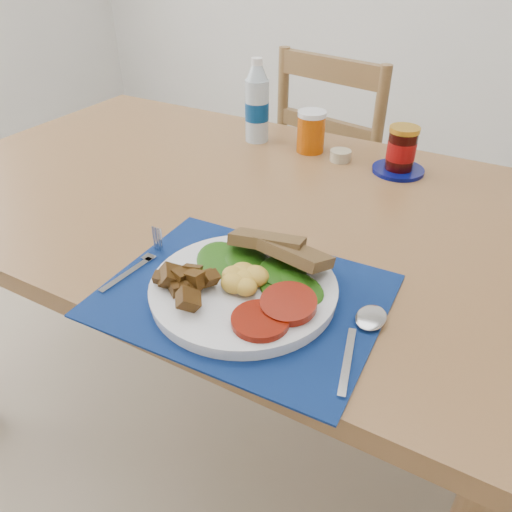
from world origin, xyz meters
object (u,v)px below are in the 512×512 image
Objects in this scene: water_bottle at (257,106)px; jam_on_saucer at (401,153)px; chair_far at (341,157)px; juice_glass at (311,133)px; breakfast_plate at (239,284)px.

water_bottle is 1.76× the size of jam_on_saucer.
jam_on_saucer is at bearing 135.57° from chair_far.
jam_on_saucer is (0.30, -0.43, 0.23)m from chair_far.
juice_glass is 0.24m from jam_on_saucer.
chair_far is at bearing 97.89° from juice_glass.
juice_glass reaches higher than breakfast_plate.
water_bottle reaches higher than jam_on_saucer.
chair_far is at bearing 97.14° from breakfast_plate.
jam_on_saucer reaches higher than juice_glass.
water_bottle is 0.40m from jam_on_saucer.
water_bottle is at bearing -179.66° from juice_glass.
juice_glass is at bearing 0.34° from water_bottle.
chair_far reaches higher than juice_glass.
water_bottle is at bearing 177.84° from jam_on_saucer.
jam_on_saucer reaches higher than breakfast_plate.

